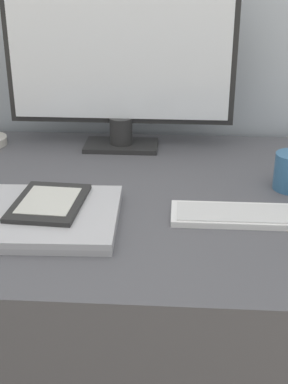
% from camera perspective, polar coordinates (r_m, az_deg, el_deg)
% --- Properties ---
extents(desk, '(1.11, 0.80, 0.76)m').
position_cam_1_polar(desk, '(1.35, -2.35, -14.75)').
color(desk, '#4C4C51').
rests_on(desk, ground_plane).
extents(monitor, '(0.57, 0.11, 0.43)m').
position_cam_1_polar(monitor, '(1.36, -2.59, 13.85)').
color(monitor, '#262626').
rests_on(monitor, desk).
extents(keyboard, '(0.32, 0.10, 0.01)m').
position_cam_1_polar(keyboard, '(1.06, 11.64, -2.47)').
color(keyboard, silver).
rests_on(keyboard, desk).
extents(laptop, '(0.33, 0.26, 0.02)m').
position_cam_1_polar(laptop, '(1.04, -11.80, -2.56)').
color(laptop, '#A3A3A8').
rests_on(laptop, desk).
extents(ereader, '(0.14, 0.18, 0.01)m').
position_cam_1_polar(ereader, '(1.05, -10.13, -1.15)').
color(ereader, black).
rests_on(ereader, laptop).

